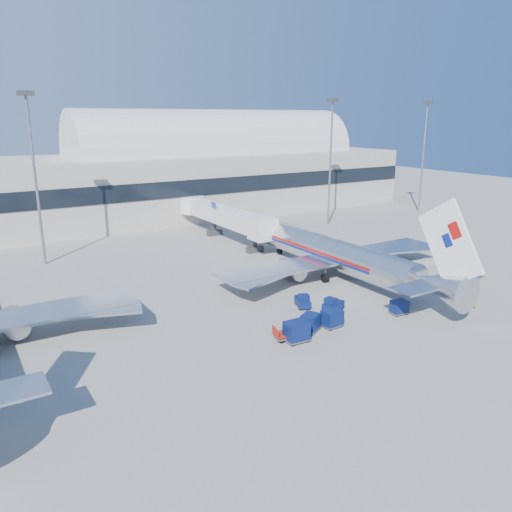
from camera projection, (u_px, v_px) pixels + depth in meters
ground at (293, 303)px, 53.98m from camera, size 260.00×260.00×0.00m
terminal at (52, 185)px, 90.78m from camera, size 170.00×28.15×21.00m
airliner_main at (337, 254)px, 61.98m from camera, size 32.00×37.26×12.07m
jetbridge_near at (220, 215)px, 81.99m from camera, size 4.40×27.50×6.25m
mast_west at (33, 154)px, 64.34m from camera, size 2.00×1.20×22.60m
mast_east at (331, 144)px, 89.84m from camera, size 2.00×1.20×22.60m
mast_far_east at (425, 140)px, 102.58m from camera, size 2.00×1.20×22.60m
barrier_near at (396, 268)px, 64.67m from camera, size 3.00×0.55×0.90m
barrier_mid at (413, 265)px, 66.35m from camera, size 3.00×0.55×0.90m
barrier_far at (430, 261)px, 68.04m from camera, size 3.00×0.55×0.90m
tug_lead at (333, 305)px, 51.36m from camera, size 2.67×1.83×1.58m
tug_right at (402, 281)px, 59.20m from camera, size 2.27×1.65×1.33m
tug_left at (303, 301)px, 52.46m from camera, size 2.00×2.67×1.56m
cart_train_a at (332, 318)px, 47.45m from camera, size 1.99×1.56×1.69m
cart_train_b at (310, 322)px, 46.50m from camera, size 2.36×2.18×1.68m
cart_train_c at (297, 331)px, 44.32m from camera, size 2.21×1.72×1.88m
cart_solo_near at (399, 307)px, 50.61m from camera, size 1.82×1.48×1.47m
cart_solo_far at (456, 283)px, 57.67m from camera, size 2.20×2.06×1.55m
cart_open_red at (287, 335)px, 44.89m from camera, size 2.68×2.19×0.63m
ramp_worker at (474, 302)px, 51.91m from camera, size 0.65×0.67×1.54m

